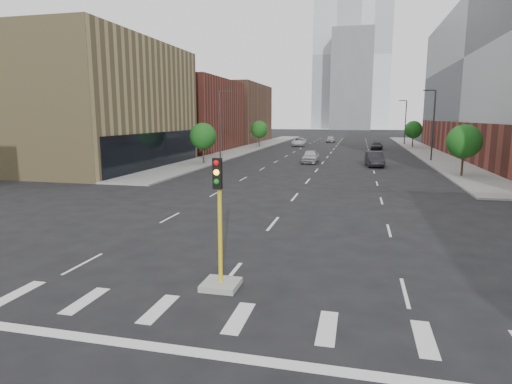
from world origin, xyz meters
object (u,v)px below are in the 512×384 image
at_px(car_near_left, 310,156).
at_px(car_deep_right, 377,146).
at_px(car_far_left, 299,142).
at_px(median_traffic_signal, 220,260).
at_px(car_distant, 331,139).
at_px(car_mid_right, 375,159).

xyz_separation_m(car_near_left, car_deep_right, (8.96, 25.34, -0.15)).
bearing_deg(car_far_left, median_traffic_signal, -86.54).
xyz_separation_m(median_traffic_signal, car_deep_right, (7.46, 65.89, -0.31)).
height_order(car_near_left, car_distant, car_near_left).
distance_m(car_near_left, car_mid_right, 7.96).
relative_size(car_mid_right, car_far_left, 0.89).
distance_m(car_mid_right, car_distant, 47.95).
xyz_separation_m(car_mid_right, car_distant, (-8.07, 47.27, -0.11)).
distance_m(median_traffic_signal, car_far_left, 72.63).
bearing_deg(car_deep_right, car_distant, 121.92).
xyz_separation_m(car_near_left, car_mid_right, (7.68, -2.08, 0.03)).
relative_size(car_far_left, car_distant, 1.33).
bearing_deg(median_traffic_signal, car_mid_right, 80.88).
bearing_deg(car_distant, car_mid_right, -79.07).
bearing_deg(median_traffic_signal, car_far_left, 95.74).
relative_size(median_traffic_signal, car_distant, 1.03).
bearing_deg(car_near_left, car_deep_right, 70.47).
height_order(car_far_left, car_distant, car_far_left).
bearing_deg(car_mid_right, car_deep_right, 82.04).
bearing_deg(median_traffic_signal, car_distant, 91.27).
bearing_deg(car_near_left, car_far_left, 100.24).
height_order(car_mid_right, car_far_left, car_mid_right).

